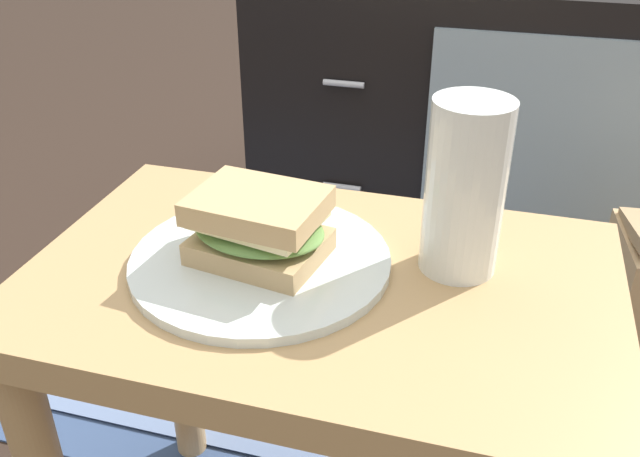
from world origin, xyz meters
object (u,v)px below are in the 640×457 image
tv_cabinet (486,114)px  sandwich_front (259,227)px  plate (260,261)px  beer_glass (465,192)px

tv_cabinet → sandwich_front: 0.99m
plate → sandwich_front: (0.00, -0.00, 0.04)m
tv_cabinet → plate: size_ratio=3.82×
tv_cabinet → beer_glass: (0.01, -0.90, 0.25)m
plate → sandwich_front: size_ratio=1.76×
plate → tv_cabinet: bearing=80.0°
plate → beer_glass: bearing=15.6°
sandwich_front → beer_glass: size_ratio=0.86×
plate → sandwich_front: 0.04m
tv_cabinet → beer_glass: beer_glass is taller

